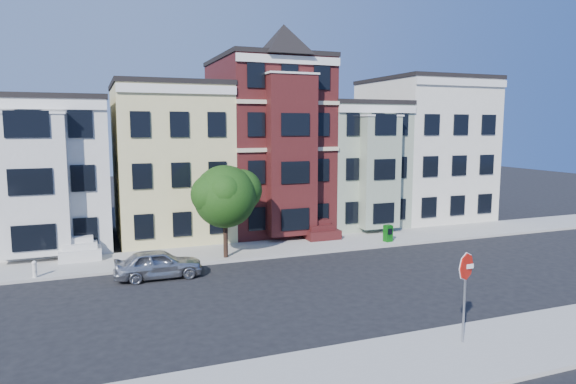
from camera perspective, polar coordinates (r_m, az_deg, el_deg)
name	(u,v)px	position (r m, az deg, el deg)	size (l,w,h in m)	color
ground	(365,284)	(25.21, 8.52, -10.05)	(120.00, 120.00, 0.00)	black
far_sidewalk	(301,246)	(32.14, 1.44, -6.02)	(60.00, 4.00, 0.15)	#9E9B93
near_sidewalk	(484,350)	(19.10, 20.93, -16.06)	(60.00, 4.00, 0.15)	#9E9B93
house_white	(40,174)	(35.63, -25.85, 1.78)	(8.00, 9.00, 9.00)	silver
house_yellow	(169,163)	(35.81, -13.04, 3.15)	(7.00, 9.00, 10.00)	beige
house_brown	(267,147)	(37.38, -2.36, 5.04)	(7.00, 9.00, 12.00)	#411414
house_green	(346,165)	(40.03, 6.51, 3.00)	(6.00, 9.00, 9.00)	gray
house_cream	(423,151)	(43.64, 14.73, 4.48)	(8.00, 9.00, 11.00)	silver
street_tree	(225,201)	(28.76, -7.02, -0.97)	(5.53, 5.53, 6.44)	#235014
parked_car	(158,264)	(26.44, -14.19, -7.73)	(1.72, 4.27, 1.45)	#A4A6AD
newspaper_box	(388,233)	(33.54, 11.05, -4.53)	(0.48, 0.42, 1.06)	#0B5A0F
fire_hydrant	(35,271)	(28.21, -26.32, -7.85)	(0.23, 0.23, 0.66)	silver
stop_sign	(465,292)	(18.65, 19.03, -10.46)	(0.98, 0.14, 3.56)	#C10E04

